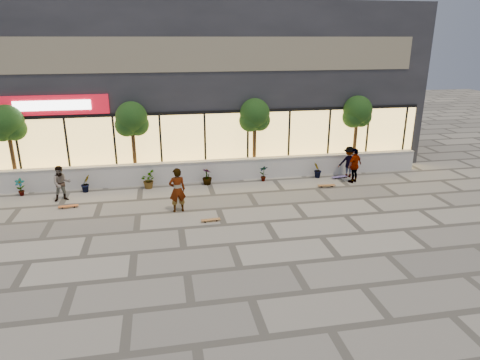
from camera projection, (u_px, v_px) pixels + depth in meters
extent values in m
plane|color=#A39E8E|center=(231.00, 244.00, 14.71)|extent=(80.00, 80.00, 0.00)
cube|color=silver|center=(208.00, 171.00, 21.08)|extent=(22.00, 0.35, 1.00)
cube|color=#B2AFA8|center=(208.00, 161.00, 20.92)|extent=(22.00, 0.42, 0.04)
cube|color=#25262A|center=(196.00, 83.00, 25.02)|extent=(24.00, 9.00, 8.50)
cube|color=#FFCC66|center=(205.00, 143.00, 21.61)|extent=(23.04, 0.05, 3.00)
cube|color=black|center=(204.00, 112.00, 21.09)|extent=(23.04, 0.08, 0.15)
cube|color=red|center=(53.00, 105.00, 19.68)|extent=(5.00, 0.10, 0.90)
cube|color=white|center=(52.00, 105.00, 19.61)|extent=(3.40, 0.06, 0.45)
cube|color=brown|center=(203.00, 54.00, 20.25)|extent=(21.60, 0.05, 1.60)
imported|color=#143C13|center=(20.00, 187.00, 19.11)|extent=(0.43, 0.29, 0.81)
imported|color=#143C13|center=(86.00, 183.00, 19.60)|extent=(0.57, 0.57, 0.81)
imported|color=#143C13|center=(148.00, 180.00, 20.09)|extent=(0.68, 0.77, 0.81)
imported|color=#143C13|center=(207.00, 176.00, 20.58)|extent=(0.64, 0.64, 0.81)
imported|color=#143C13|center=(264.00, 173.00, 21.07)|extent=(0.46, 0.35, 0.81)
imported|color=#143C13|center=(318.00, 170.00, 21.56)|extent=(0.55, 0.57, 0.81)
cylinder|color=#4A361A|center=(12.00, 154.00, 19.80)|extent=(0.18, 0.18, 3.24)
sphere|color=#143C13|center=(7.00, 121.00, 19.31)|extent=(1.50, 1.50, 1.50)
sphere|color=#143C13|center=(2.00, 129.00, 19.34)|extent=(1.10, 1.10, 1.10)
sphere|color=#143C13|center=(14.00, 129.00, 19.52)|extent=(1.10, 1.10, 1.10)
cylinder|color=#4A361A|center=(134.00, 149.00, 20.76)|extent=(0.18, 0.18, 3.24)
sphere|color=#143C13|center=(131.00, 117.00, 20.27)|extent=(1.50, 1.50, 1.50)
sphere|color=#143C13|center=(127.00, 125.00, 20.30)|extent=(1.10, 1.10, 1.10)
sphere|color=#143C13|center=(137.00, 124.00, 20.48)|extent=(1.10, 1.10, 1.10)
cylinder|color=#4A361A|center=(254.00, 144.00, 21.82)|extent=(0.18, 0.18, 3.24)
sphere|color=#143C13|center=(255.00, 113.00, 21.32)|extent=(1.50, 1.50, 1.50)
sphere|color=#143C13|center=(250.00, 121.00, 21.35)|extent=(1.10, 1.10, 1.10)
sphere|color=#143C13|center=(259.00, 120.00, 21.53)|extent=(1.10, 1.10, 1.10)
cylinder|color=#4A361A|center=(355.00, 139.00, 22.78)|extent=(0.18, 0.18, 3.24)
sphere|color=#143C13|center=(358.00, 110.00, 22.29)|extent=(1.50, 1.50, 1.50)
sphere|color=#143C13|center=(353.00, 117.00, 22.31)|extent=(1.10, 1.10, 1.10)
sphere|color=#143C13|center=(361.00, 117.00, 22.49)|extent=(1.10, 1.10, 1.10)
imported|color=white|center=(177.00, 190.00, 17.22)|extent=(0.73, 0.53, 1.85)
imported|color=#A08367|center=(62.00, 183.00, 18.42)|extent=(0.90, 0.78, 1.57)
imported|color=silver|center=(355.00, 165.00, 20.75)|extent=(1.08, 0.88, 1.72)
imported|color=#9B3B1C|center=(349.00, 162.00, 21.57)|extent=(1.11, 0.74, 1.59)
cube|color=#A06734|center=(211.00, 220.00, 16.51)|extent=(0.75, 0.24, 0.02)
cylinder|color=black|center=(216.00, 220.00, 16.65)|extent=(0.05, 0.03, 0.05)
cylinder|color=black|center=(217.00, 221.00, 16.52)|extent=(0.05, 0.03, 0.05)
cylinder|color=black|center=(205.00, 221.00, 16.54)|extent=(0.05, 0.03, 0.05)
cylinder|color=black|center=(205.00, 222.00, 16.42)|extent=(0.05, 0.03, 0.05)
cube|color=orange|center=(68.00, 206.00, 17.83)|extent=(0.81, 0.29, 0.02)
cylinder|color=black|center=(75.00, 206.00, 17.98)|extent=(0.06, 0.04, 0.06)
cylinder|color=black|center=(75.00, 207.00, 17.85)|extent=(0.06, 0.04, 0.06)
cylinder|color=black|center=(62.00, 207.00, 17.85)|extent=(0.06, 0.04, 0.06)
cylinder|color=black|center=(62.00, 208.00, 17.72)|extent=(0.06, 0.04, 0.06)
cube|color=brown|center=(327.00, 185.00, 20.33)|extent=(0.85, 0.27, 0.02)
cylinder|color=black|center=(331.00, 186.00, 20.44)|extent=(0.06, 0.04, 0.06)
cylinder|color=black|center=(332.00, 187.00, 20.30)|extent=(0.06, 0.04, 0.06)
cylinder|color=black|center=(321.00, 186.00, 20.39)|extent=(0.06, 0.04, 0.06)
cylinder|color=black|center=(322.00, 187.00, 20.25)|extent=(0.06, 0.04, 0.06)
cube|color=#635399|center=(339.00, 177.00, 21.57)|extent=(0.83, 0.33, 0.02)
cylinder|color=black|center=(343.00, 177.00, 21.74)|extent=(0.06, 0.04, 0.06)
cylinder|color=black|center=(344.00, 178.00, 21.61)|extent=(0.06, 0.04, 0.06)
cylinder|color=black|center=(334.00, 178.00, 21.58)|extent=(0.06, 0.04, 0.06)
cylinder|color=black|center=(336.00, 179.00, 21.45)|extent=(0.06, 0.04, 0.06)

